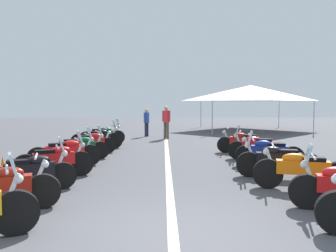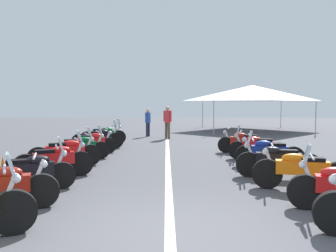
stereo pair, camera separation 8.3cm
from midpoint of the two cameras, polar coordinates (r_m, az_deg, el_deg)
ground_plane at (r=5.13m, az=0.39°, el=-18.42°), size 80.00×80.00×0.00m
lane_centre_stripe at (r=10.94m, az=-0.26°, el=-6.34°), size 24.95×0.16×0.01m
motorcycle_left_row_2 at (r=8.05m, az=-22.41°, el=-7.08°), size 0.94×1.90×1.19m
motorcycle_left_row_3 at (r=9.28m, az=-18.82°, el=-5.45°), size 0.98×1.92×1.22m
motorcycle_left_row_4 at (r=10.68m, az=-17.14°, el=-4.21°), size 1.03×2.06×1.22m
motorcycle_left_row_5 at (r=11.88m, az=-15.02°, el=-3.43°), size 0.97×2.02×1.20m
motorcycle_left_row_6 at (r=13.27m, az=-13.09°, el=-2.70°), size 0.88×1.91×0.98m
motorcycle_left_row_7 at (r=14.53m, az=-12.01°, el=-1.98°), size 0.91×2.11×1.23m
motorcycle_left_row_8 at (r=16.06m, az=-11.11°, el=-1.44°), size 1.03×2.04×1.21m
motorcycle_right_row_2 at (r=8.12m, az=21.42°, el=-6.87°), size 0.87×2.13×1.02m
motorcycle_right_row_3 at (r=9.23m, az=17.80°, el=-5.48°), size 0.80×2.15×1.22m
motorcycle_right_row_4 at (r=10.65m, az=16.44°, el=-4.28°), size 0.82×2.03×1.01m
motorcycle_right_row_5 at (r=11.93m, az=14.59°, el=-3.37°), size 0.86×1.97×1.20m
motorcycle_right_row_6 at (r=13.32m, az=12.51°, el=-2.63°), size 0.91×2.03×0.99m
traffic_cone_0 at (r=9.49m, az=-26.41°, el=-6.56°), size 0.36×0.36×0.61m
bystander_0 at (r=19.57m, az=-3.78°, el=0.96°), size 0.48×0.32×1.62m
bystander_1 at (r=18.21m, az=-0.42°, el=1.08°), size 0.36×0.44×1.78m
event_tent at (r=24.53m, az=13.69°, el=5.45°), size 6.99×6.99×3.20m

